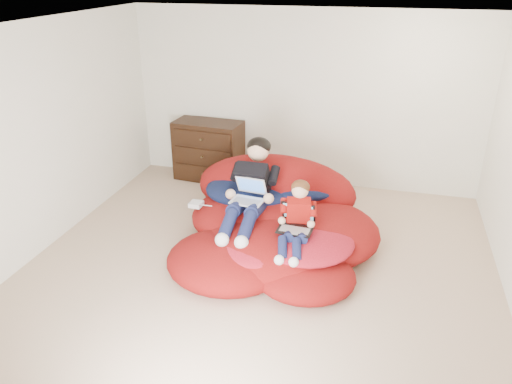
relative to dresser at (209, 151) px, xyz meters
name	(u,v)px	position (x,y,z in m)	size (l,w,h in m)	color
room_shell	(259,251)	(1.37, -2.23, -0.23)	(5.10, 5.10, 2.77)	tan
dresser	(209,151)	(0.00, 0.00, 0.00)	(1.03, 0.60, 0.89)	black
beanbag_pile	(275,224)	(1.41, -1.66, -0.19)	(2.37, 2.41, 0.93)	maroon
cream_pillow	(256,168)	(0.99, -0.89, 0.17)	(0.45, 0.29, 0.29)	beige
older_boy	(251,185)	(1.13, -1.66, 0.28)	(0.38, 1.31, 0.84)	black
younger_boy	(296,217)	(1.74, -2.10, 0.17)	(0.32, 0.80, 0.64)	#A4130E
laptop_white	(249,194)	(1.13, -1.76, 0.20)	(0.38, 0.39, 0.24)	silver
laptop_black	(296,222)	(1.74, -2.09, 0.11)	(0.37, 0.37, 0.25)	black
power_adapter	(196,204)	(0.47, -1.72, -0.03)	(0.14, 0.14, 0.05)	silver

